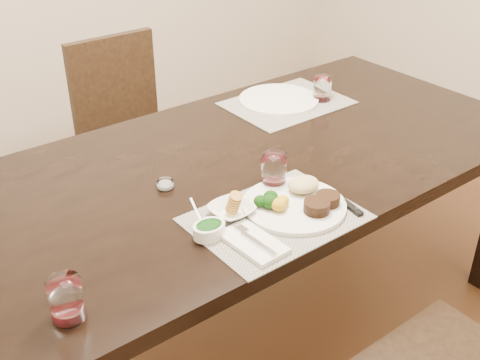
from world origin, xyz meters
TOP-DOWN VIEW (x-y plane):
  - ground_plane at (0.00, 0.00)m, footprint 4.50×4.50m
  - dining_table at (0.00, 0.00)m, footprint 2.00×1.00m
  - chair_far at (0.00, 0.93)m, footprint 0.42×0.42m
  - placemat_near at (-0.20, -0.33)m, footprint 0.46×0.34m
  - placemat_far at (0.37, 0.26)m, footprint 0.46×0.34m
  - dinner_plate at (-0.11, -0.33)m, footprint 0.30×0.30m
  - napkin_fork at (-0.33, -0.39)m, footprint 0.11×0.19m
  - steak_knife at (-0.00, -0.40)m, footprint 0.04×0.23m
  - cracker_bowl at (-0.29, -0.25)m, footprint 0.13×0.13m
  - sauce_ramekin at (-0.40, -0.29)m, footprint 0.09×0.14m
  - wine_glass_near at (-0.09, -0.19)m, footprint 0.08×0.08m
  - far_plate at (0.35, 0.29)m, footprint 0.31×0.31m
  - wine_glass_far at (0.49, 0.20)m, footprint 0.07×0.07m
  - wine_glass_side at (-0.82, -0.35)m, footprint 0.07×0.07m
  - salt_cellar at (-0.36, -0.00)m, footprint 0.05×0.05m

SIDE VIEW (x-z plane):
  - ground_plane at x=0.00m, z-range 0.00..0.00m
  - chair_far at x=0.00m, z-range 0.05..0.95m
  - dining_table at x=0.00m, z-range 0.29..1.04m
  - placemat_near at x=-0.20m, z-range 0.75..0.75m
  - placemat_far at x=0.37m, z-range 0.75..0.75m
  - steak_knife at x=0.00m, z-range 0.75..0.76m
  - salt_cellar at x=-0.36m, z-range 0.75..0.77m
  - far_plate at x=0.35m, z-range 0.75..0.77m
  - napkin_fork at x=-0.33m, z-range 0.75..0.77m
  - cracker_bowl at x=-0.29m, z-range 0.74..0.80m
  - dinner_plate at x=-0.11m, z-range 0.74..0.80m
  - sauce_ramekin at x=-0.40m, z-range 0.74..0.81m
  - wine_glass_side at x=-0.82m, z-range 0.74..0.85m
  - wine_glass_far at x=0.49m, z-range 0.75..0.85m
  - wine_glass_near at x=-0.09m, z-range 0.75..0.85m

